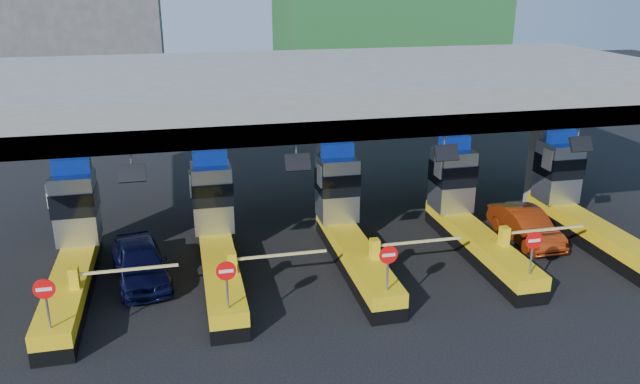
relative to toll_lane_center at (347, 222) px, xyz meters
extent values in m
plane|color=black|center=(0.00, -0.28, -1.40)|extent=(120.00, 120.00, 0.00)
cube|color=slate|center=(0.00, 2.72, 4.85)|extent=(28.00, 12.00, 1.50)
cube|color=#4C4C49|center=(0.00, -2.98, 4.45)|extent=(28.00, 0.60, 0.70)
cube|color=slate|center=(-10.00, 2.72, 1.35)|extent=(1.00, 1.00, 5.50)
cube|color=slate|center=(0.00, 2.72, 1.35)|extent=(1.00, 1.00, 5.50)
cube|color=slate|center=(10.00, 2.72, 1.35)|extent=(1.00, 1.00, 5.50)
cylinder|color=slate|center=(-7.50, -2.98, 3.85)|extent=(0.06, 0.06, 0.50)
cube|color=black|center=(-7.50, -3.18, 3.50)|extent=(0.80, 0.38, 0.54)
cylinder|color=slate|center=(-2.50, -2.98, 3.85)|extent=(0.06, 0.06, 0.50)
cube|color=black|center=(-2.50, -3.18, 3.50)|extent=(0.80, 0.38, 0.54)
cylinder|color=slate|center=(2.50, -2.98, 3.85)|extent=(0.06, 0.06, 0.50)
cube|color=black|center=(2.50, -3.18, 3.50)|extent=(0.80, 0.38, 0.54)
cylinder|color=slate|center=(7.50, -2.98, 3.85)|extent=(0.06, 0.06, 0.50)
cube|color=black|center=(7.50, -3.18, 3.50)|extent=(0.80, 0.38, 0.54)
cube|color=black|center=(-10.00, -1.28, -1.15)|extent=(1.20, 8.00, 0.50)
cube|color=#E5B70C|center=(-10.00, -1.28, -0.65)|extent=(1.20, 8.00, 0.50)
cube|color=#9EA3A8|center=(-10.00, 1.52, 0.90)|extent=(1.50, 1.50, 2.60)
cube|color=black|center=(-10.00, 1.50, 1.20)|extent=(1.56, 1.56, 0.90)
cube|color=#0C2DBF|center=(-10.00, 1.52, 2.48)|extent=(1.30, 0.35, 0.55)
cube|color=white|center=(-10.80, 1.22, 1.60)|extent=(0.06, 0.70, 0.90)
cylinder|color=slate|center=(-10.00, -4.88, 0.25)|extent=(0.07, 0.07, 1.30)
cylinder|color=red|center=(-10.00, -4.91, 0.85)|extent=(0.60, 0.04, 0.60)
cube|color=white|center=(-10.00, -4.93, 0.85)|extent=(0.42, 0.02, 0.10)
cube|color=#E5B70C|center=(-9.65, -2.48, -0.05)|extent=(0.30, 0.35, 0.70)
cube|color=white|center=(-8.00, -2.48, 0.05)|extent=(3.20, 0.08, 0.08)
cube|color=black|center=(-5.00, -1.28, -1.15)|extent=(1.20, 8.00, 0.50)
cube|color=#E5B70C|center=(-5.00, -1.28, -0.65)|extent=(1.20, 8.00, 0.50)
cube|color=#9EA3A8|center=(-5.00, 1.52, 0.90)|extent=(1.50, 1.50, 2.60)
cube|color=black|center=(-5.00, 1.50, 1.20)|extent=(1.56, 1.56, 0.90)
cube|color=#0C2DBF|center=(-5.00, 1.52, 2.48)|extent=(1.30, 0.35, 0.55)
cube|color=white|center=(-5.80, 1.22, 1.60)|extent=(0.06, 0.70, 0.90)
cylinder|color=slate|center=(-5.00, -4.88, 0.25)|extent=(0.07, 0.07, 1.30)
cylinder|color=red|center=(-5.00, -4.91, 0.85)|extent=(0.60, 0.04, 0.60)
cube|color=white|center=(-5.00, -4.93, 0.85)|extent=(0.42, 0.02, 0.10)
cube|color=#E5B70C|center=(-4.65, -2.48, -0.05)|extent=(0.30, 0.35, 0.70)
cube|color=white|center=(-3.00, -2.48, 0.05)|extent=(3.20, 0.08, 0.08)
cube|color=black|center=(0.00, -1.28, -1.15)|extent=(1.20, 8.00, 0.50)
cube|color=#E5B70C|center=(0.00, -1.28, -0.65)|extent=(1.20, 8.00, 0.50)
cube|color=#9EA3A8|center=(0.00, 1.52, 0.90)|extent=(1.50, 1.50, 2.60)
cube|color=black|center=(0.00, 1.50, 1.20)|extent=(1.56, 1.56, 0.90)
cube|color=#0C2DBF|center=(0.00, 1.52, 2.48)|extent=(1.30, 0.35, 0.55)
cube|color=white|center=(-0.80, 1.22, 1.60)|extent=(0.06, 0.70, 0.90)
cylinder|color=slate|center=(0.00, -4.88, 0.25)|extent=(0.07, 0.07, 1.30)
cylinder|color=red|center=(0.00, -4.91, 0.85)|extent=(0.60, 0.04, 0.60)
cube|color=white|center=(0.00, -4.93, 0.85)|extent=(0.42, 0.02, 0.10)
cube|color=#E5B70C|center=(0.35, -2.48, -0.05)|extent=(0.30, 0.35, 0.70)
cube|color=white|center=(2.00, -2.48, 0.05)|extent=(3.20, 0.08, 0.08)
cube|color=black|center=(5.00, -1.28, -1.15)|extent=(1.20, 8.00, 0.50)
cube|color=#E5B70C|center=(5.00, -1.28, -0.65)|extent=(1.20, 8.00, 0.50)
cube|color=#9EA3A8|center=(5.00, 1.52, 0.90)|extent=(1.50, 1.50, 2.60)
cube|color=black|center=(5.00, 1.50, 1.20)|extent=(1.56, 1.56, 0.90)
cube|color=#0C2DBF|center=(5.00, 1.52, 2.48)|extent=(1.30, 0.35, 0.55)
cube|color=white|center=(4.20, 1.22, 1.60)|extent=(0.06, 0.70, 0.90)
cylinder|color=slate|center=(5.00, -4.88, 0.25)|extent=(0.07, 0.07, 1.30)
cylinder|color=red|center=(5.00, -4.91, 0.85)|extent=(0.60, 0.04, 0.60)
cube|color=white|center=(5.00, -4.93, 0.85)|extent=(0.42, 0.02, 0.10)
cube|color=#E5B70C|center=(5.35, -2.48, -0.05)|extent=(0.30, 0.35, 0.70)
cube|color=white|center=(7.00, -2.48, 0.05)|extent=(3.20, 0.08, 0.08)
cube|color=black|center=(10.00, -1.28, -1.15)|extent=(1.20, 8.00, 0.50)
cube|color=#E5B70C|center=(10.00, -1.28, -0.65)|extent=(1.20, 8.00, 0.50)
cube|color=#9EA3A8|center=(10.00, 1.52, 0.90)|extent=(1.50, 1.50, 2.60)
cube|color=black|center=(10.00, 1.50, 1.20)|extent=(1.56, 1.56, 0.90)
cube|color=#0C2DBF|center=(10.00, 1.52, 2.48)|extent=(1.30, 0.35, 0.55)
cube|color=white|center=(9.20, 1.22, 1.60)|extent=(0.06, 0.70, 0.90)
cube|color=#E5B70C|center=(10.35, -2.48, -0.05)|extent=(0.30, 0.35, 0.70)
imported|color=black|center=(-7.76, -0.45, -0.66)|extent=(2.46, 4.59, 1.48)
imported|color=maroon|center=(7.59, -0.26, -0.73)|extent=(1.46, 4.09, 1.34)
camera|label=1|loc=(-5.99, -21.57, 9.05)|focal=35.00mm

